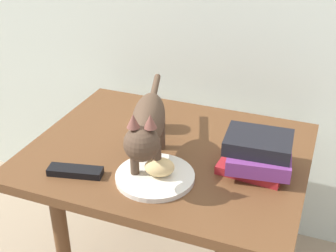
% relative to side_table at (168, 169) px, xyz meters
% --- Properties ---
extents(side_table, '(0.82, 0.65, 0.56)m').
position_rel_side_table_xyz_m(side_table, '(0.00, 0.00, 0.00)').
color(side_table, brown).
rests_on(side_table, ground).
extents(plate, '(0.21, 0.21, 0.01)m').
position_rel_side_table_xyz_m(plate, '(0.02, -0.15, 0.08)').
color(plate, silver).
rests_on(plate, side_table).
extents(bread_roll, '(0.09, 0.08, 0.05)m').
position_rel_side_table_xyz_m(bread_roll, '(0.03, -0.15, 0.11)').
color(bread_roll, '#E0BC7A').
rests_on(bread_roll, plate).
extents(cat, '(0.18, 0.46, 0.23)m').
position_rel_side_table_xyz_m(cat, '(-0.02, -0.10, 0.20)').
color(cat, '#4C3828').
rests_on(cat, side_table).
extents(book_stack, '(0.20, 0.18, 0.11)m').
position_rel_side_table_xyz_m(book_stack, '(0.27, -0.02, 0.13)').
color(book_stack, maroon).
rests_on(book_stack, side_table).
extents(candle_jar, '(0.07, 0.07, 0.08)m').
position_rel_side_table_xyz_m(candle_jar, '(-0.10, 0.10, 0.11)').
color(candle_jar, silver).
rests_on(candle_jar, side_table).
extents(tv_remote, '(0.16, 0.08, 0.02)m').
position_rel_side_table_xyz_m(tv_remote, '(-0.19, -0.21, 0.08)').
color(tv_remote, black).
rests_on(tv_remote, side_table).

